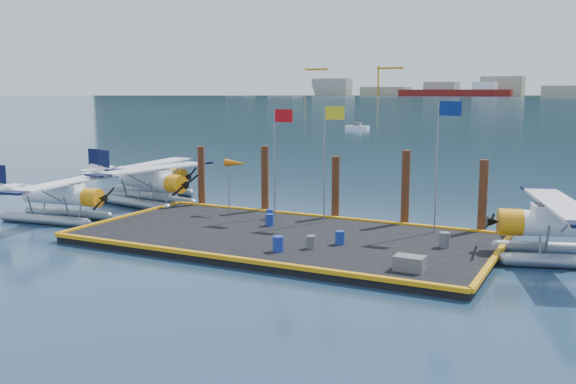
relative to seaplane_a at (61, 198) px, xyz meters
The scene contains 23 objects.
ground 13.83m from the seaplane_a, ahead, with size 4000.00×4000.00×0.00m, color #162C43.
dock 13.81m from the seaplane_a, ahead, with size 20.00×10.00×0.40m, color black.
dock_bumpers 13.79m from the seaplane_a, ahead, with size 20.25×10.25×0.18m, color orange, non-canonical shape.
seaplane_a is the anchor object (origin of this frame).
seaplane_b 6.51m from the seaplane_a, 78.19° to the left, with size 8.72×9.53×3.37m.
seaplane_c 9.07m from the seaplane_a, 95.51° to the left, with size 8.33×9.19×3.25m.
seaplane_d 26.63m from the seaplane_a, ahead, with size 9.09×9.74×3.48m.
drum_0 12.40m from the seaplane_a, 12.43° to the left, with size 0.44×0.44×0.62m, color navy.
drum_1 16.12m from the seaplane_a, ahead, with size 0.42×0.42×0.58m, color #55555A.
drum_2 16.96m from the seaplane_a, ahead, with size 0.44×0.44×0.62m, color navy.
drum_3 15.16m from the seaplane_a, ahead, with size 0.48×0.48×0.68m, color navy.
drum_4 21.48m from the seaplane_a, ahead, with size 0.49×0.49×0.69m, color #55555A.
drum_5 12.06m from the seaplane_a, 19.96° to the left, with size 0.39×0.39×0.55m, color navy.
crate 21.18m from the seaplane_a, ahead, with size 1.18×0.79×0.59m, color #55555A.
flagpole_red 12.80m from the seaplane_a, 23.21° to the left, with size 1.14×0.08×6.00m.
flagpole_yellow 15.56m from the seaplane_a, 18.76° to the left, with size 1.14×0.08×6.20m.
flagpole_blue 21.26m from the seaplane_a, 13.49° to the left, with size 1.14×0.08×6.50m.
windsock 10.15m from the seaplane_a, 29.41° to the left, with size 1.40×0.44×3.12m.
piling_0 8.36m from the seaplane_a, 51.24° to the left, with size 0.44×0.44×4.00m, color #431F13.
piling_1 11.72m from the seaplane_a, 33.77° to the left, with size 0.44×0.44×4.20m, color #431F13.
piling_2 15.64m from the seaplane_a, 24.57° to the left, with size 0.44×0.44×3.80m, color #431F13.
piling_3 19.36m from the seaplane_a, 19.63° to the left, with size 0.44×0.44×4.30m, color #431F13.
piling_4 23.16m from the seaplane_a, 16.31° to the left, with size 0.44×0.44×4.00m, color #431F13.
Camera 1 is at (14.02, -27.40, 7.40)m, focal length 40.00 mm.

